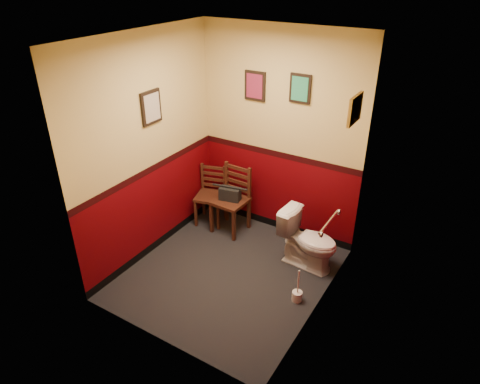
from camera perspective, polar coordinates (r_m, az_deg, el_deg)
name	(u,v)px	position (r m, az deg, el deg)	size (l,w,h in m)	color
floor	(229,274)	(5.22, -1.45, -10.82)	(2.20, 2.40, 0.00)	black
ceiling	(226,37)	(4.08, -1.94, 19.92)	(2.20, 2.40, 0.00)	silver
wall_back	(279,137)	(5.45, 5.24, 7.35)	(2.20, 2.70, 0.00)	#4F0208
wall_front	(150,226)	(3.67, -11.89, -4.49)	(2.20, 2.70, 0.00)	#4F0208
wall_left	(148,151)	(5.12, -12.12, 5.37)	(2.40, 2.70, 0.00)	#4F0208
wall_right	(327,199)	(4.06, 11.51, -0.98)	(2.40, 2.70, 0.00)	#4F0208
grab_bar	(329,222)	(4.48, 11.81, -3.98)	(0.05, 0.56, 0.06)	silver
framed_print_back_a	(255,86)	(5.40, 2.01, 13.96)	(0.28, 0.04, 0.36)	black
framed_print_back_b	(300,89)	(5.13, 8.03, 13.49)	(0.26, 0.04, 0.34)	black
framed_print_left	(151,107)	(5.00, -11.76, 10.99)	(0.04, 0.30, 0.38)	black
framed_print_right	(355,109)	(4.32, 15.07, 10.61)	(0.04, 0.34, 0.28)	olive
toilet	(309,241)	(5.21, 9.14, -6.43)	(0.40, 0.72, 0.71)	white
toilet_brush	(297,295)	(4.87, 7.63, -13.51)	(0.11, 0.11, 0.41)	silver
chair_left	(211,195)	(6.00, -3.87, -0.41)	(0.47, 0.47, 0.82)	#472115
chair_right	(232,200)	(5.77, -1.10, -1.01)	(0.45, 0.45, 0.92)	#472115
handbag	(230,194)	(5.69, -1.35, -0.24)	(0.30, 0.19, 0.20)	black
tp_stack	(295,232)	(5.65, 7.30, -5.27)	(0.25, 0.15, 0.44)	silver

